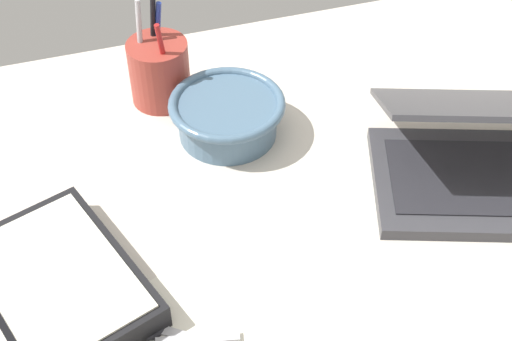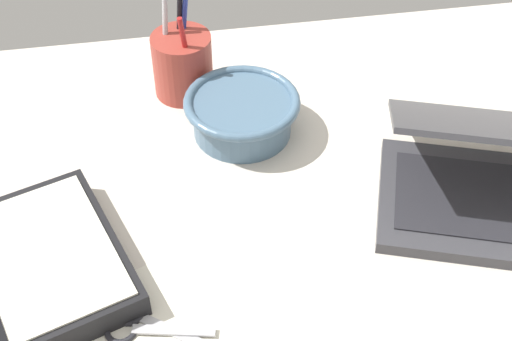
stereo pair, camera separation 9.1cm
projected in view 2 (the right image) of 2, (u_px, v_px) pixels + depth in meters
The scene contains 4 objects.
desk_top at pixel (261, 250), 91.76cm from camera, with size 140.00×100.00×2.00cm, color beige.
bowl at pixel (242, 113), 104.53cm from camera, with size 17.08×17.08×6.29cm.
pen_cup at pixel (183, 64), 110.46cm from camera, with size 9.28×9.28×16.57cm.
scissors at pixel (137, 324), 82.22cm from camera, with size 12.70×8.84×0.80cm.
Camera 2 is at (-10.51, -57.64, 72.36)cm, focal length 50.00 mm.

